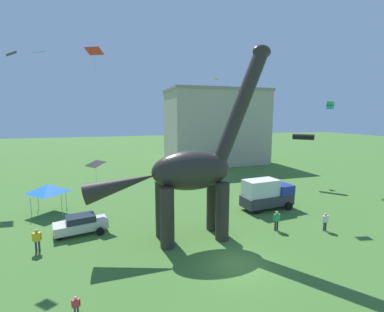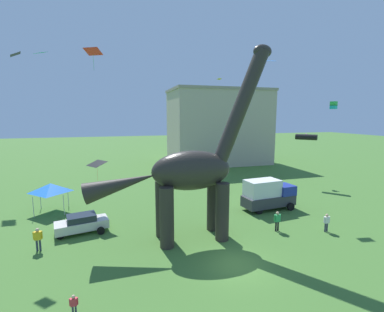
% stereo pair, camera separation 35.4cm
% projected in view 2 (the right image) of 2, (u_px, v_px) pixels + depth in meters
% --- Properties ---
extents(ground_plane, '(240.00, 240.00, 0.00)m').
position_uv_depth(ground_plane, '(236.00, 265.00, 17.89)').
color(ground_plane, '#42702D').
extents(dinosaur_sculpture, '(14.72, 3.12, 15.39)m').
position_uv_depth(dinosaur_sculpture, '(191.00, 170.00, 21.07)').
color(dinosaur_sculpture, '#2D2823').
rests_on(dinosaur_sculpture, ground_plane).
extents(parked_sedan_left, '(4.48, 2.61, 1.55)m').
position_uv_depth(parked_sedan_left, '(82.00, 223.00, 22.77)').
color(parked_sedan_left, silver).
rests_on(parked_sedan_left, ground_plane).
extents(parked_box_truck, '(5.79, 2.66, 3.20)m').
position_uv_depth(parked_box_truck, '(268.00, 194.00, 28.33)').
color(parked_box_truck, '#38383D').
rests_on(parked_box_truck, ground_plane).
extents(person_strolling_adult, '(0.42, 0.18, 1.12)m').
position_uv_depth(person_strolling_adult, '(74.00, 303.00, 13.22)').
color(person_strolling_adult, '#2D3347').
rests_on(person_strolling_adult, ground_plane).
extents(person_photographer, '(0.65, 0.29, 1.73)m').
position_uv_depth(person_photographer, '(277.00, 219.00, 22.97)').
color(person_photographer, black).
rests_on(person_photographer, ground_plane).
extents(person_far_spectator, '(0.59, 0.26, 1.58)m').
position_uv_depth(person_far_spectator, '(327.00, 221.00, 22.85)').
color(person_far_spectator, '#2D3347').
rests_on(person_far_spectator, ground_plane).
extents(person_vendor_side, '(0.65, 0.29, 1.73)m').
position_uv_depth(person_vendor_side, '(38.00, 237.00, 19.61)').
color(person_vendor_side, '#2D3347').
rests_on(person_vendor_side, ground_plane).
extents(person_near_flyer, '(0.59, 0.26, 1.58)m').
position_uv_depth(person_near_flyer, '(285.00, 191.00, 31.82)').
color(person_near_flyer, '#2D3347').
rests_on(person_near_flyer, ground_plane).
extents(festival_canopy_tent, '(3.15, 3.15, 3.00)m').
position_uv_depth(festival_canopy_tent, '(51.00, 188.00, 27.42)').
color(festival_canopy_tent, '#B2B2B7').
rests_on(festival_canopy_tent, ground_plane).
extents(kite_mid_right, '(1.60, 1.95, 0.56)m').
position_uv_depth(kite_mid_right, '(15.00, 54.00, 34.30)').
color(kite_mid_right, black).
extents(kite_mid_center, '(0.93, 0.93, 1.03)m').
position_uv_depth(kite_mid_center, '(334.00, 105.00, 36.91)').
color(kite_mid_center, green).
extents(kite_high_right, '(0.73, 0.63, 0.14)m').
position_uv_depth(kite_high_right, '(219.00, 79.00, 39.12)').
color(kite_high_right, yellow).
extents(kite_near_high, '(1.21, 1.21, 0.21)m').
position_uv_depth(kite_near_high, '(41.00, 53.00, 22.32)').
color(kite_near_high, '#19B2B7').
extents(kite_mid_left, '(1.03, 0.92, 1.12)m').
position_uv_depth(kite_mid_left, '(93.00, 52.00, 14.35)').
color(kite_mid_left, red).
extents(kite_drifting, '(1.32, 1.06, 0.23)m').
position_uv_depth(kite_drifting, '(271.00, 61.00, 30.04)').
color(kite_drifting, '#287AE5').
extents(kite_apex, '(2.03, 2.16, 2.23)m').
position_uv_depth(kite_apex, '(97.00, 164.00, 25.21)').
color(kite_apex, black).
extents(kite_far_left, '(2.94, 2.88, 0.83)m').
position_uv_depth(kite_far_left, '(307.00, 137.00, 37.94)').
color(kite_far_left, black).
extents(background_building_block, '(19.90, 12.45, 15.15)m').
position_uv_depth(background_building_block, '(218.00, 127.00, 56.25)').
color(background_building_block, '#B7A893').
rests_on(background_building_block, ground_plane).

